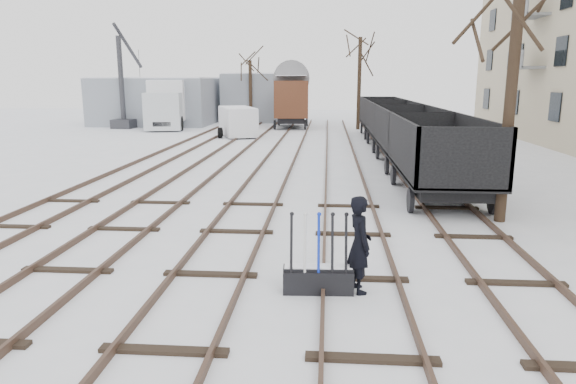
{
  "coord_description": "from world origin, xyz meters",
  "views": [
    {
      "loc": [
        2.32,
        -9.62,
        3.87
      ],
      "look_at": [
        1.38,
        2.56,
        1.2
      ],
      "focal_mm": 32.0,
      "sensor_mm": 36.0,
      "label": 1
    }
  ],
  "objects_px": {
    "crane": "(124,101)",
    "lorry": "(168,103)",
    "box_van_wagon": "(291,98)",
    "panel_van": "(238,121)",
    "ground_frame": "(318,277)",
    "worker": "(360,244)",
    "freight_wagon_a": "(438,168)"
  },
  "relations": [
    {
      "from": "worker",
      "to": "lorry",
      "type": "height_order",
      "value": "lorry"
    },
    {
      "from": "ground_frame",
      "to": "worker",
      "type": "xyz_separation_m",
      "value": [
        0.75,
        0.1,
        0.63
      ]
    },
    {
      "from": "ground_frame",
      "to": "freight_wagon_a",
      "type": "bearing_deg",
      "value": 62.47
    },
    {
      "from": "ground_frame",
      "to": "box_van_wagon",
      "type": "relative_size",
      "value": 0.26
    },
    {
      "from": "freight_wagon_a",
      "to": "panel_van",
      "type": "relative_size",
      "value": 1.3
    },
    {
      "from": "freight_wagon_a",
      "to": "lorry",
      "type": "xyz_separation_m",
      "value": [
        -16.83,
        24.76,
        0.98
      ]
    },
    {
      "from": "panel_van",
      "to": "crane",
      "type": "relative_size",
      "value": 0.61
    },
    {
      "from": "box_van_wagon",
      "to": "ground_frame",
      "type": "bearing_deg",
      "value": -88.36
    },
    {
      "from": "crane",
      "to": "box_van_wagon",
      "type": "bearing_deg",
      "value": 10.56
    },
    {
      "from": "freight_wagon_a",
      "to": "crane",
      "type": "distance_m",
      "value": 31.5
    },
    {
      "from": "lorry",
      "to": "panel_van",
      "type": "height_order",
      "value": "lorry"
    },
    {
      "from": "worker",
      "to": "crane",
      "type": "height_order",
      "value": "crane"
    },
    {
      "from": "crane",
      "to": "freight_wagon_a",
      "type": "bearing_deg",
      "value": -45.45
    },
    {
      "from": "worker",
      "to": "box_van_wagon",
      "type": "relative_size",
      "value": 0.32
    },
    {
      "from": "ground_frame",
      "to": "worker",
      "type": "bearing_deg",
      "value": 5.06
    },
    {
      "from": "ground_frame",
      "to": "panel_van",
      "type": "height_order",
      "value": "panel_van"
    },
    {
      "from": "crane",
      "to": "lorry",
      "type": "bearing_deg",
      "value": 16.06
    },
    {
      "from": "ground_frame",
      "to": "box_van_wagon",
      "type": "bearing_deg",
      "value": 92.37
    },
    {
      "from": "lorry",
      "to": "panel_van",
      "type": "bearing_deg",
      "value": -51.59
    },
    {
      "from": "ground_frame",
      "to": "worker",
      "type": "relative_size",
      "value": 0.81
    },
    {
      "from": "panel_van",
      "to": "crane",
      "type": "height_order",
      "value": "crane"
    },
    {
      "from": "ground_frame",
      "to": "panel_van",
      "type": "relative_size",
      "value": 0.3
    },
    {
      "from": "lorry",
      "to": "crane",
      "type": "distance_m",
      "value": 3.58
    },
    {
      "from": "ground_frame",
      "to": "crane",
      "type": "relative_size",
      "value": 0.18
    },
    {
      "from": "ground_frame",
      "to": "panel_van",
      "type": "xyz_separation_m",
      "value": [
        -6.19,
        26.75,
        0.77
      ]
    },
    {
      "from": "freight_wagon_a",
      "to": "worker",
      "type": "bearing_deg",
      "value": -110.76
    },
    {
      "from": "worker",
      "to": "crane",
      "type": "distance_m",
      "value": 36.48
    },
    {
      "from": "ground_frame",
      "to": "lorry",
      "type": "bearing_deg",
      "value": 109.02
    },
    {
      "from": "worker",
      "to": "crane",
      "type": "xyz_separation_m",
      "value": [
        -17.27,
        32.11,
        1.25
      ]
    },
    {
      "from": "ground_frame",
      "to": "lorry",
      "type": "height_order",
      "value": "lorry"
    },
    {
      "from": "box_van_wagon",
      "to": "crane",
      "type": "relative_size",
      "value": 0.69
    },
    {
      "from": "ground_frame",
      "to": "worker",
      "type": "distance_m",
      "value": 0.98
    }
  ]
}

